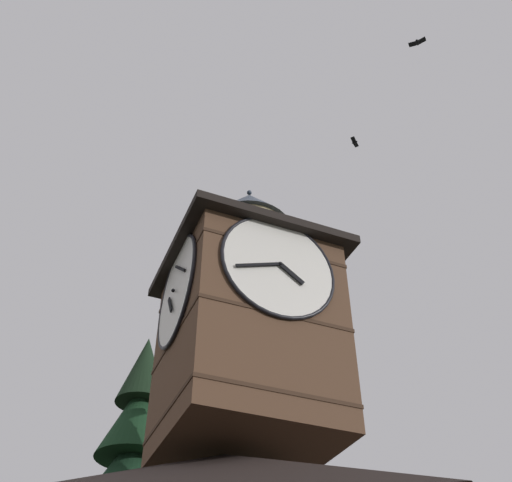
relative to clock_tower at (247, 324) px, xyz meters
The scene contains 3 objects.
clock_tower is the anchor object (origin of this frame).
flying_bird_high 9.94m from the clock_tower, 120.14° to the left, with size 0.46×0.49×0.12m.
flying_bird_low 8.26m from the clock_tower, 155.89° to the left, with size 0.46×0.42×0.11m.
Camera 1 is at (4.08, 13.32, 1.96)m, focal length 43.46 mm.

